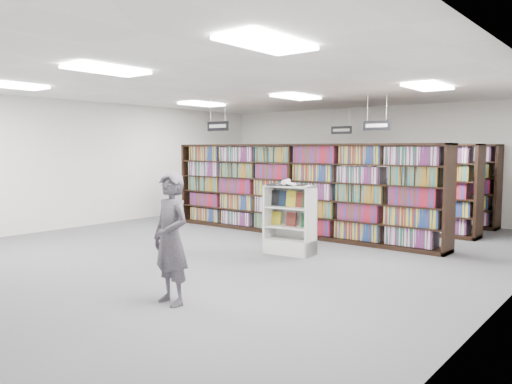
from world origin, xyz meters
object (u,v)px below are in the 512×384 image
Objects in this scene: open_book at (287,184)px; endcap_display at (291,230)px; shopper at (171,239)px; bookshelf_row_near at (296,190)px.

endcap_display is at bearing 3.37° from open_book.
open_book is 3.55m from shopper.
shopper is (0.56, -3.49, 0.39)m from endcap_display.
endcap_display is at bearing -58.29° from bookshelf_row_near.
open_book is at bearing -161.09° from endcap_display.
open_book is 0.48× the size of shopper.
endcap_display is (1.10, -1.77, -0.60)m from bookshelf_row_near.
shopper is at bearing -101.10° from open_book.
bookshelf_row_near reaches higher than shopper.
bookshelf_row_near reaches higher than open_book.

